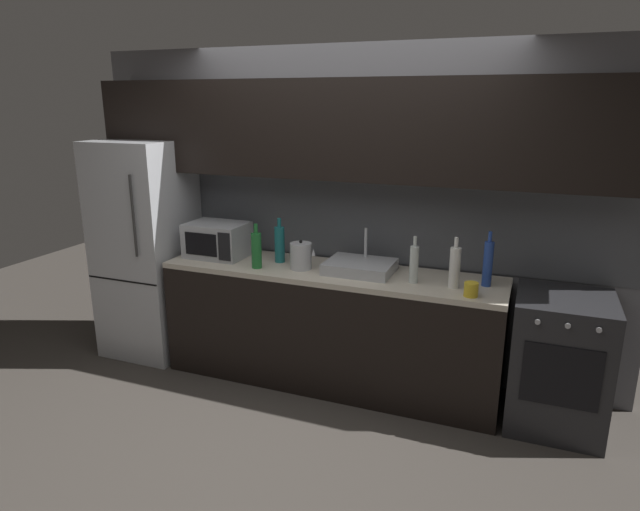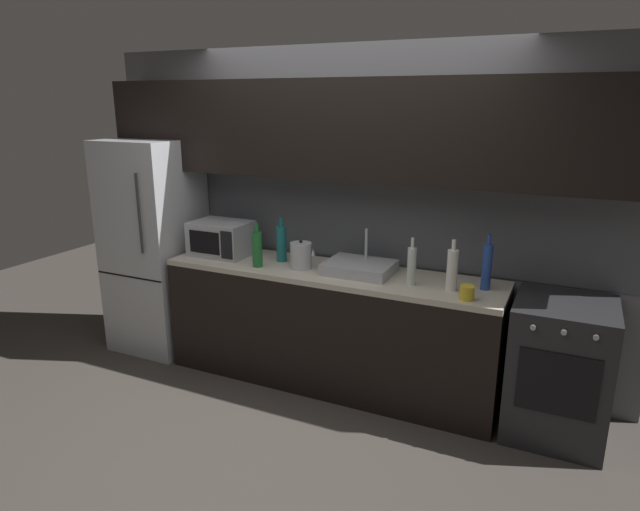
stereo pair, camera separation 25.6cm
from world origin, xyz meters
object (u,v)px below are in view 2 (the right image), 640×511
Objects in this scene: oven_range at (559,369)px; wine_bottle_white at (452,270)px; kettle at (301,256)px; wine_bottle_green at (257,249)px; refrigerator at (155,246)px; microwave at (222,238)px; wine_bottle_teal at (281,243)px; wine_bottle_blue at (487,266)px; wine_bottle_clear at (412,266)px; mug_yellow at (467,293)px.

oven_range is 2.62× the size of wine_bottle_white.
kettle is 0.33m from wine_bottle_green.
wine_bottle_white is at bearing -0.91° from kettle.
refrigerator is 1.14m from wine_bottle_green.
oven_range is 1.96× the size of microwave.
wine_bottle_green is (-0.09, -0.20, -0.00)m from wine_bottle_teal.
wine_bottle_blue is at bearing 6.90° from wine_bottle_green.
microwave is 1.60m from wine_bottle_clear.
microwave is at bearing -176.13° from wine_bottle_teal.
oven_range is 0.79m from wine_bottle_blue.
kettle is 1.25m from mug_yellow.
wine_bottle_white is at bearing 133.64° from mug_yellow.
refrigerator is at bearing -177.43° from wine_bottle_teal.
wine_bottle_clear is at bearing -1.64° from refrigerator.
microwave reaches higher than mug_yellow.
refrigerator is at bearing -179.00° from wine_bottle_blue.
wine_bottle_teal is 0.22m from wine_bottle_green.
wine_bottle_green is (-2.13, -0.15, 0.59)m from oven_range.
wine_bottle_clear is at bearing 179.23° from wine_bottle_white.
kettle is 1.11m from wine_bottle_white.
wine_bottle_green is at bearing 178.02° from mug_yellow.
wine_bottle_white is at bearing -5.27° from wine_bottle_teal.
wine_bottle_teal is at bearing 174.73° from wine_bottle_white.
oven_range is 0.92m from wine_bottle_white.
mug_yellow is at bearing -19.00° from wine_bottle_clear.
wine_bottle_green reaches higher than wine_bottle_clear.
kettle is at bearing 17.16° from wine_bottle_green.
wine_bottle_blue is (-0.50, 0.05, 0.61)m from oven_range.
wine_bottle_clear reaches higher than kettle.
refrigerator is 0.69m from microwave.
wine_bottle_white is at bearing -2.68° from microwave.
wine_bottle_teal reaches higher than wine_bottle_white.
wine_bottle_blue is (2.06, 0.03, 0.02)m from microwave.
microwave is 2.10× the size of kettle.
microwave is 0.47m from wine_bottle_green.
wine_bottle_teal is at bearing 154.72° from kettle.
wine_bottle_clear is at bearing -176.23° from oven_range.
oven_range is 2.69× the size of wine_bottle_green.
microwave is 1.41× the size of wine_bottle_clear.
wine_bottle_green reaches higher than microwave.
kettle is 0.59× the size of wine_bottle_blue.
wine_bottle_green is at bearing -176.03° from oven_range.
mug_yellow is at bearing -4.33° from refrigerator.
wine_bottle_teal reaches higher than mug_yellow.
wine_bottle_white is 0.21m from mug_yellow.
wine_bottle_white is 3.74× the size of mug_yellow.
wine_bottle_teal is at bearing 179.77° from wine_bottle_blue.
wine_bottle_blue is 1.15× the size of wine_bottle_clear.
refrigerator is at bearing 179.98° from oven_range.
wine_bottle_teal is at bearing 65.61° from wine_bottle_green.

